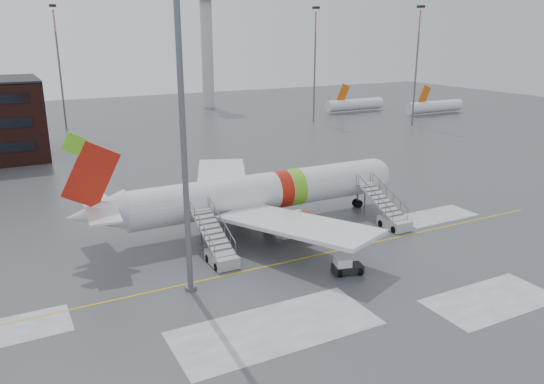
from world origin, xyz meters
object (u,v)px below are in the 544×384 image
airliner (254,194)px  airstair_aft (218,250)px  pushback_tug (346,266)px  light_mast_near (182,111)px  airstair_fwd (390,216)px

airliner → airstair_aft: 9.62m
pushback_tug → light_mast_near: bearing=165.6°
airliner → airstair_fwd: bearing=-28.2°
airliner → light_mast_near: size_ratio=1.31×
light_mast_near → pushback_tug: bearing=-14.4°
light_mast_near → airliner: bearing=44.6°
airliner → airstair_aft: airliner is taller
airliner → pushback_tug: (1.72, -13.60, -2.80)m
pushback_tug → airliner: bearing=97.2°
airstair_fwd → light_mast_near: bearing=-170.3°
airstair_fwd → airstair_aft: (-18.83, 0.00, 0.00)m
airstair_aft → airstair_fwd: bearing=0.0°
pushback_tug → light_mast_near: 18.31m
airstair_fwd → pushback_tug: airstair_fwd is taller
airstair_aft → pushback_tug: size_ratio=2.83×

